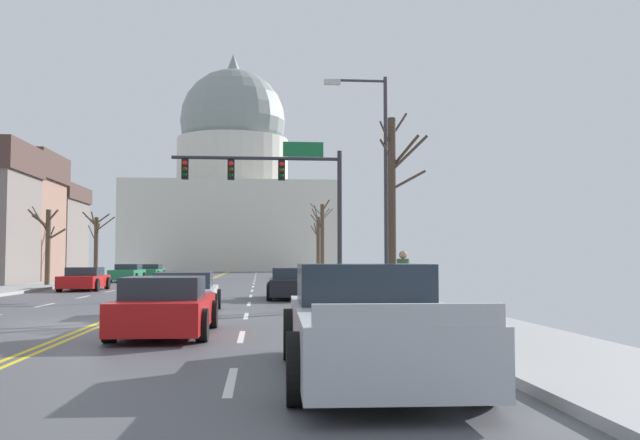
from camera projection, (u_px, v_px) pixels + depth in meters
The scene contains 19 objects.
ground at pixel (102, 322), 17.11m from camera, with size 20.00×180.00×0.20m.
signal_gantry at pixel (280, 183), 32.28m from camera, with size 7.91×0.41×6.94m.
street_lamp_right at pixel (378, 168), 23.89m from camera, with size 2.21×0.24×7.78m.
capitol_building at pixel (232, 189), 98.22m from camera, with size 28.22×20.12×31.03m.
sedan_near_00 at pixel (293, 284), 27.74m from camera, with size 2.15×4.27×1.24m.
sedan_near_01 at pixel (185, 294), 20.42m from camera, with size 2.09×4.60×1.21m.
sedan_near_02 at pixel (166, 308), 14.46m from camera, with size 1.97×4.38×1.22m.
pickup_truck_near_03 at pixel (368, 325), 9.41m from camera, with size 2.37×5.81×1.51m.
sedan_oncoming_00 at pixel (84, 279), 35.31m from camera, with size 2.05×4.34×1.17m.
sedan_oncoming_01 at pixel (127, 273), 48.73m from camera, with size 2.04×4.50×1.24m.
sedan_oncoming_02 at pixel (150, 271), 58.29m from camera, with size 2.14×4.70×1.17m.
flank_building_00 at pixel (22, 231), 60.88m from camera, with size 10.10×7.81×8.07m.
bare_tree_00 at pixel (322, 239), 52.01m from camera, with size 1.51×1.28×5.92m.
bare_tree_01 at pixel (48, 242), 39.33m from camera, with size 2.03×1.47×4.43m.
bare_tree_02 at pixel (318, 244), 60.55m from camera, with size 2.11×2.18×6.27m.
bare_tree_03 at pixel (96, 244), 52.13m from camera, with size 2.58×1.86×5.05m.
bare_tree_04 at pixel (393, 203), 22.92m from camera, with size 1.79×1.66×6.38m.
pedestrian_00 at pixel (403, 278), 18.81m from camera, with size 0.35×0.34×1.68m.
bicycle_parked at pixel (401, 298), 19.78m from camera, with size 0.12×1.77×0.85m.
Camera 1 is at (3.86, -17.63, 1.58)m, focal length 38.92 mm.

